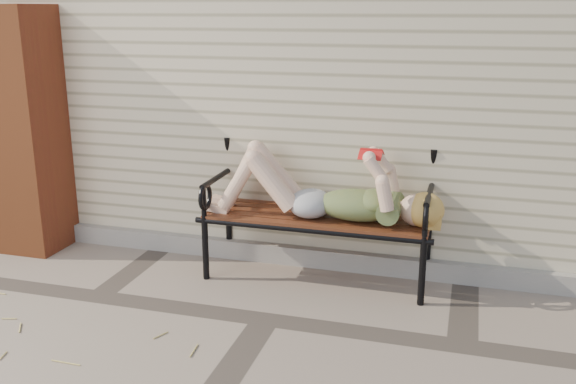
% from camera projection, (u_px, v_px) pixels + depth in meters
% --- Properties ---
extents(ground, '(80.00, 80.00, 0.00)m').
position_uv_depth(ground, '(266.00, 319.00, 4.21)').
color(ground, '#78685C').
rests_on(ground, ground).
extents(house_wall, '(8.00, 4.00, 3.00)m').
position_uv_depth(house_wall, '(355.00, 56.00, 6.57)').
color(house_wall, beige).
rests_on(house_wall, ground).
extents(foundation_strip, '(8.00, 0.10, 0.15)m').
position_uv_depth(foundation_strip, '(303.00, 256.00, 5.09)').
color(foundation_strip, gray).
rests_on(foundation_strip, ground).
extents(brick_pillar, '(0.50, 0.50, 2.00)m').
position_uv_depth(brick_pillar, '(26.00, 131.00, 5.24)').
color(brick_pillar, brown).
rests_on(brick_pillar, ground).
extents(garden_bench, '(1.81, 0.72, 1.17)m').
position_uv_depth(garden_bench, '(321.00, 191.00, 4.78)').
color(garden_bench, black).
rests_on(garden_bench, ground).
extents(reading_woman, '(1.71, 0.39, 0.54)m').
position_uv_depth(reading_woman, '(319.00, 191.00, 4.63)').
color(reading_woman, '#093141').
rests_on(reading_woman, ground).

